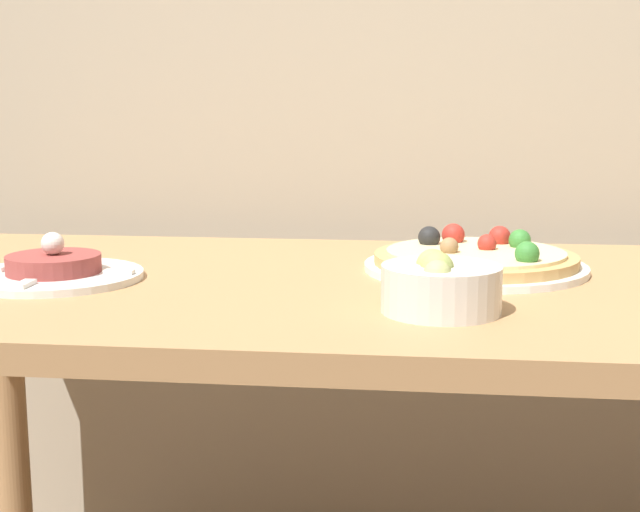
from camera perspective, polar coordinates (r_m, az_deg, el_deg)
The scene contains 4 objects.
dining_table at distance 1.23m, azimuth 3.30°, elevation -6.02°, with size 1.47×0.70×0.73m.
pizza_plate at distance 1.29m, azimuth 9.93°, elevation -0.24°, with size 0.32×0.32×0.06m.
tartare_plate at distance 1.26m, azimuth -16.66°, elevation -0.88°, with size 0.24×0.24×0.07m.
small_bowl at distance 1.03m, azimuth 7.71°, elevation -1.92°, with size 0.14×0.14×0.07m.
Camera 1 is at (0.07, -0.82, 0.97)m, focal length 50.00 mm.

